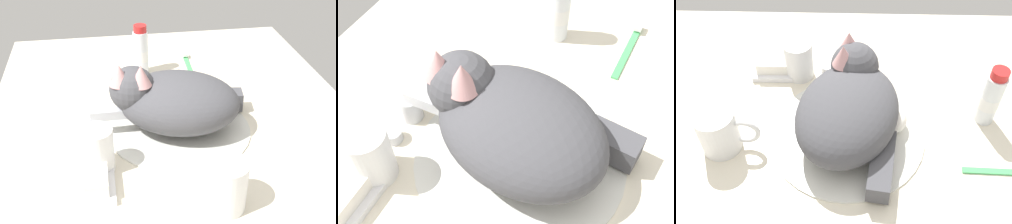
% 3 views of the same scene
% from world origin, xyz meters
% --- Properties ---
extents(ground_plane, '(1.10, 0.83, 0.03)m').
position_xyz_m(ground_plane, '(0.00, 0.00, -0.01)').
color(ground_plane, silver).
extents(sink_basin, '(0.30, 0.30, 0.01)m').
position_xyz_m(sink_basin, '(0.00, 0.00, 0.00)').
color(sink_basin, silver).
rests_on(sink_basin, ground_plane).
extents(faucet, '(0.13, 0.12, 0.06)m').
position_xyz_m(faucet, '(0.00, 0.17, 0.03)').
color(faucet, silver).
rests_on(faucet, ground_plane).
extents(cat, '(0.25, 0.31, 0.15)m').
position_xyz_m(cat, '(0.00, 0.01, 0.07)').
color(cat, '#4C4C51').
rests_on(cat, sink_basin).
extents(coffee_mug, '(0.12, 0.08, 0.09)m').
position_xyz_m(coffee_mug, '(-0.24, -0.03, 0.05)').
color(coffee_mug, white).
rests_on(coffee_mug, ground_plane).
extents(rinse_cup, '(0.06, 0.06, 0.09)m').
position_xyz_m(rinse_cup, '(-0.11, 0.17, 0.04)').
color(rinse_cup, white).
rests_on(rinse_cup, ground_plane).
extents(soap_dish, '(0.09, 0.06, 0.01)m').
position_xyz_m(soap_dish, '(-0.17, 0.18, 0.01)').
color(soap_dish, white).
rests_on(soap_dish, ground_plane).
extents(soap_bar, '(0.07, 0.04, 0.03)m').
position_xyz_m(soap_bar, '(-0.17, 0.18, 0.02)').
color(soap_bar, white).
rests_on(soap_bar, soap_dish).
extents(toothpaste_bottle, '(0.04, 0.04, 0.13)m').
position_xyz_m(toothpaste_bottle, '(0.28, 0.05, 0.06)').
color(toothpaste_bottle, white).
rests_on(toothpaste_bottle, ground_plane).
extents(toothbrush, '(0.15, 0.02, 0.02)m').
position_xyz_m(toothbrush, '(0.30, -0.08, 0.01)').
color(toothbrush, '#4CB266').
rests_on(toothbrush, ground_plane).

